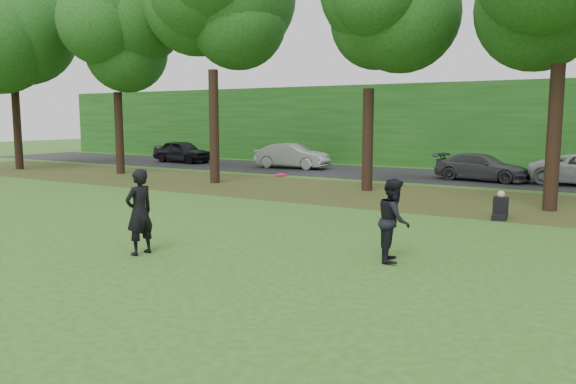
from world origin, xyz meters
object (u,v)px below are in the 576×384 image
object	(u,v)px
player_left	(139,212)
seated_person	(500,208)
player_right	(394,220)
frisbee	(281,175)

from	to	relation	value
player_left	seated_person	world-z (taller)	player_left
player_left	player_right	distance (m)	5.45
player_left	frisbee	distance (m)	3.18
player_right	seated_person	distance (m)	6.40
player_left	seated_person	distance (m)	10.45
frisbee	seated_person	xyz separation A→B (m)	(3.18, 7.14, -1.44)
player_right	frisbee	bearing A→B (deg)	91.39
frisbee	player_right	bearing A→B (deg)	20.61
frisbee	seated_person	distance (m)	7.95
player_right	frisbee	distance (m)	2.55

